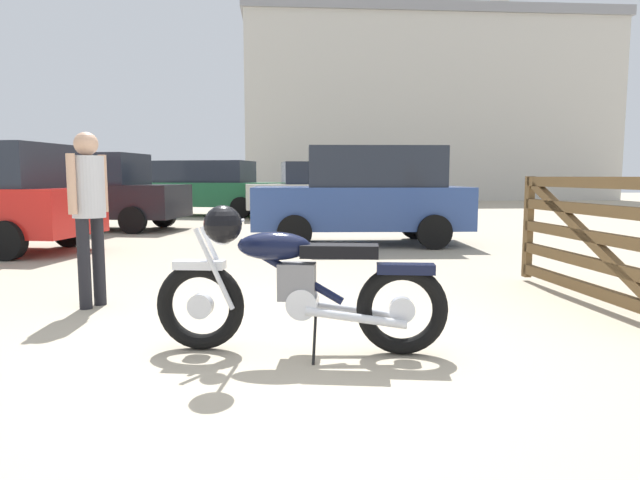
{
  "coord_description": "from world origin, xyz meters",
  "views": [
    {
      "loc": [
        0.29,
        -3.94,
        1.25
      ],
      "look_at": [
        0.22,
        1.31,
        0.65
      ],
      "focal_mm": 31.4,
      "sensor_mm": 36.0,
      "label": 1
    }
  ],
  "objects": [
    {
      "name": "bystander",
      "position": [
        -1.97,
        1.3,
        1.02
      ],
      "size": [
        0.3,
        0.43,
        1.66
      ],
      "rotation": [
        0.0,
        0.0,
        5.89
      ],
      "color": "black",
      "rests_on": "ground_plane"
    },
    {
      "name": "red_hatchback_near",
      "position": [
        -5.15,
        9.13,
        0.92
      ],
      "size": [
        4.07,
        2.19,
        1.78
      ],
      "rotation": [
        0.0,
        0.0,
        -0.12
      ],
      "color": "black",
      "rests_on": "ground_plane"
    },
    {
      "name": "industrial_building",
      "position": [
        5.52,
        30.12,
        5.03
      ],
      "size": [
        20.87,
        12.38,
        19.92
      ],
      "rotation": [
        0.0,
        0.0,
        0.09
      ],
      "color": "beige",
      "rests_on": "ground_plane"
    },
    {
      "name": "timber_gate",
      "position": [
        2.88,
        1.25,
        0.7
      ],
      "size": [
        0.48,
        2.53,
        1.6
      ],
      "rotation": [
        0.0,
        0.0,
        1.71
      ],
      "color": "brown",
      "rests_on": "ground_plane"
    },
    {
      "name": "silver_sedan_mid",
      "position": [
        0.96,
        6.4,
        0.92
      ],
      "size": [
        3.97,
        1.97,
        1.78
      ],
      "rotation": [
        0.0,
        0.0,
        3.19
      ],
      "color": "black",
      "rests_on": "ground_plane"
    },
    {
      "name": "vintage_motorcycle",
      "position": [
        0.04,
        -0.08,
        0.49
      ],
      "size": [
        2.08,
        0.73,
        1.07
      ],
      "rotation": [
        0.0,
        0.0,
        3.08
      ],
      "color": "black",
      "rests_on": "ground_plane"
    },
    {
      "name": "white_estate_far",
      "position": [
        -3.75,
        13.95,
        0.94
      ],
      "size": [
        4.94,
        2.61,
        1.74
      ],
      "rotation": [
        0.0,
        0.0,
        -0.19
      ],
      "color": "black",
      "rests_on": "ground_plane"
    },
    {
      "name": "ground_plane",
      "position": [
        0.0,
        0.0,
        0.0
      ],
      "size": [
        80.0,
        80.0,
        0.0
      ],
      "primitive_type": "plane",
      "color": "tan"
    },
    {
      "name": "dark_sedan_left",
      "position": [
        -0.04,
        12.63,
        0.84
      ],
      "size": [
        4.42,
        2.43,
        1.67
      ],
      "rotation": [
        0.0,
        0.0,
        0.16
      ],
      "color": "black",
      "rests_on": "ground_plane"
    }
  ]
}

